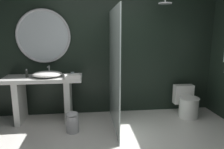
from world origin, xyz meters
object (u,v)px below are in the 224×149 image
at_px(rain_shower_head, 165,2).
at_px(toilet, 187,103).
at_px(folded_hand_towel, 72,77).
at_px(soap_dispenser, 27,74).
at_px(waste_bin, 73,122).
at_px(tumbler_cup, 73,74).
at_px(vessel_sink, 47,74).
at_px(round_wall_mirror, 43,36).

height_order(rain_shower_head, toilet, rain_shower_head).
bearing_deg(folded_hand_towel, soap_dispenser, 167.41).
distance_m(toilet, waste_bin, 2.27).
height_order(tumbler_cup, soap_dispenser, soap_dispenser).
bearing_deg(tumbler_cup, folded_hand_towel, -88.95).
bearing_deg(toilet, soap_dispenser, 178.81).
relative_size(rain_shower_head, folded_hand_towel, 1.39).
relative_size(tumbler_cup, soap_dispenser, 0.55).
bearing_deg(rain_shower_head, vessel_sink, 179.26).
bearing_deg(rain_shower_head, toilet, -1.42).
relative_size(rain_shower_head, toilet, 0.62).
bearing_deg(tumbler_cup, round_wall_mirror, 150.99).
bearing_deg(toilet, vessel_sink, 179.12).
xyz_separation_m(round_wall_mirror, toilet, (2.76, -0.34, -1.31)).
bearing_deg(vessel_sink, folded_hand_towel, -19.45).
bearing_deg(soap_dispenser, round_wall_mirror, 45.45).
distance_m(vessel_sink, rain_shower_head, 2.48).
xyz_separation_m(vessel_sink, rain_shower_head, (2.13, -0.03, 1.27)).
relative_size(tumbler_cup, toilet, 0.14).
distance_m(vessel_sink, tumbler_cup, 0.45).
bearing_deg(tumbler_cup, vessel_sink, -179.57).
xyz_separation_m(tumbler_cup, rain_shower_head, (1.68, -0.03, 1.29)).
relative_size(toilet, folded_hand_towel, 2.24).
height_order(tumbler_cup, toilet, tumbler_cup).
bearing_deg(folded_hand_towel, vessel_sink, 160.55).
xyz_separation_m(rain_shower_head, folded_hand_towel, (-1.67, -0.13, -1.30)).
bearing_deg(toilet, rain_shower_head, 178.58).
bearing_deg(rain_shower_head, tumbler_cup, 178.94).
distance_m(tumbler_cup, waste_bin, 0.87).
height_order(soap_dispenser, folded_hand_towel, soap_dispenser).
bearing_deg(round_wall_mirror, tumbler_cup, -29.01).
xyz_separation_m(vessel_sink, tumbler_cup, (0.45, 0.00, -0.01)).
relative_size(round_wall_mirror, toilet, 1.73).
xyz_separation_m(round_wall_mirror, rain_shower_head, (2.22, -0.33, 0.61)).
bearing_deg(vessel_sink, toilet, -0.88).
bearing_deg(toilet, folded_hand_towel, -176.94).
bearing_deg(toilet, tumbler_cup, 178.85).
bearing_deg(round_wall_mirror, toilet, -7.07).
relative_size(tumbler_cup, rain_shower_head, 0.23).
distance_m(soap_dispenser, round_wall_mirror, 0.76).
bearing_deg(round_wall_mirror, rain_shower_head, -8.45).
bearing_deg(vessel_sink, soap_dispenser, 176.50).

